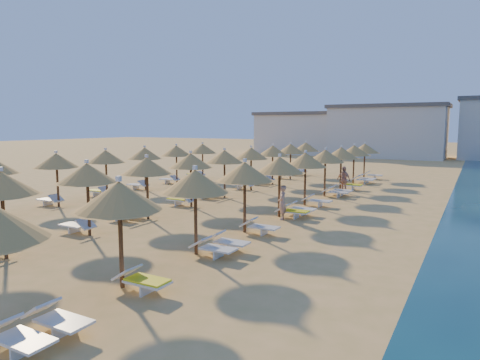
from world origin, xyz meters
The scene contains 8 objects.
ground centered at (0.00, 0.00, 0.00)m, with size 220.00×220.00×0.00m, color #E4A964.
hotel_blocks centered at (2.51, 46.71, 3.70)m, with size 44.22×11.01×8.10m.
parasol_row_east centered at (3.09, 3.27, 2.47)m, with size 2.48×33.91×3.06m.
parasol_row_west centered at (-2.11, 3.27, 2.47)m, with size 2.48×33.91×3.06m.
parasol_row_inland centered at (-8.45, 3.27, 2.47)m, with size 2.48×19.94×3.06m.
loungers centered at (-1.21, 3.17, 0.34)m, with size 14.53×32.08×0.66m.
beachgoer_c centered at (3.79, 10.25, 0.89)m, with size 1.04×0.43×1.77m, color tan.
beachgoer_a centered at (3.46, 1.03, 0.81)m, with size 0.59×0.39×1.62m, color tan.
Camera 1 is at (11.34, -17.17, 4.37)m, focal length 32.00 mm.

